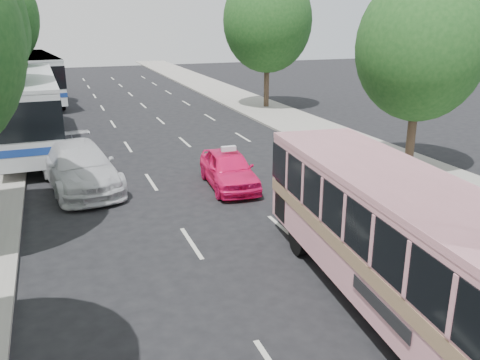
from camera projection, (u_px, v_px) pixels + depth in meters
name	position (u px, v px, depth m)	size (l,w,h in m)	color
ground	(318.00, 301.00, 11.58)	(120.00, 120.00, 0.00)	black
sidewalk_right	(284.00, 118.00, 32.22)	(4.00, 90.00, 0.12)	#9E998E
tree_right_near	(424.00, 42.00, 19.98)	(5.10, 5.10, 7.95)	#38281E
tree_right_far	(269.00, 17.00, 34.06)	(6.00, 6.00, 9.35)	#38281E
pink_bus	(393.00, 226.00, 10.97)	(3.30, 9.58, 2.99)	pink
pink_taxi	(229.00, 169.00, 19.15)	(1.65, 4.10, 1.40)	#FC1567
white_pickup	(80.00, 166.00, 19.00)	(2.33, 5.73, 1.66)	silver
tour_coach_front	(28.00, 105.00, 24.16)	(2.84, 12.04, 3.59)	silver
tour_coach_rear	(35.00, 74.00, 37.41)	(3.88, 12.08, 3.55)	white
taxi_roof_sign	(229.00, 149.00, 18.91)	(0.55, 0.18, 0.18)	silver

